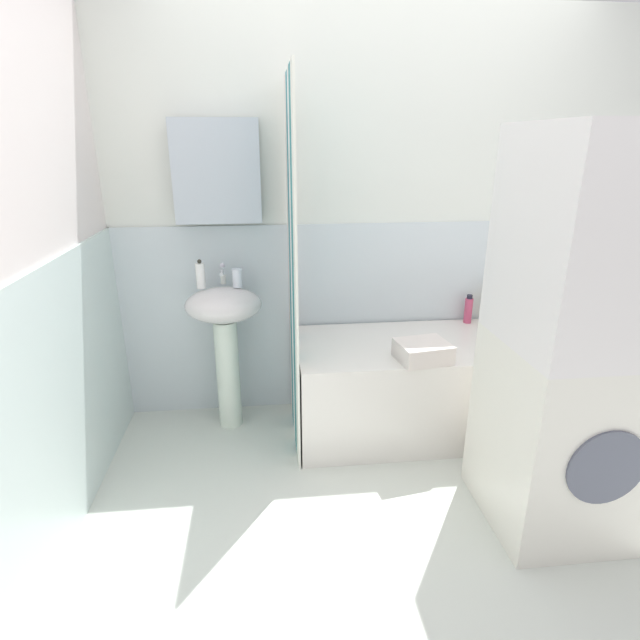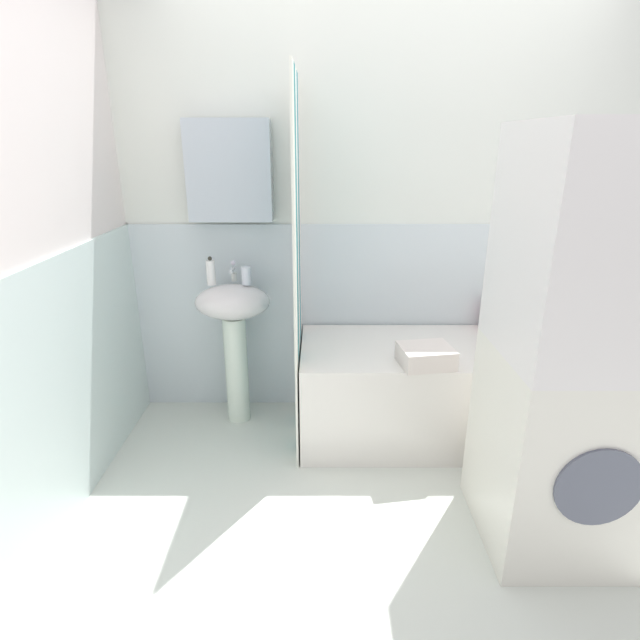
# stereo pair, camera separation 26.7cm
# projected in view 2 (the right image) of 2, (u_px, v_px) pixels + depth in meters

# --- Properties ---
(ground_plane) EXTENTS (4.80, 5.60, 0.04)m
(ground_plane) POSITION_uv_depth(u_px,v_px,m) (403.00, 541.00, 2.25)
(ground_plane) COLOR silver
(wall_back_tiled) EXTENTS (3.60, 0.18, 2.40)m
(wall_back_tiled) POSITION_uv_depth(u_px,v_px,m) (371.00, 233.00, 3.05)
(wall_back_tiled) COLOR silver
(wall_back_tiled) RESTS_ON ground_plane
(wall_left_tiled) EXTENTS (0.07, 1.81, 2.40)m
(wall_left_tiled) POSITION_uv_depth(u_px,v_px,m) (45.00, 276.00, 2.19)
(wall_left_tiled) COLOR silver
(wall_left_tiled) RESTS_ON ground_plane
(sink) EXTENTS (0.44, 0.34, 0.88)m
(sink) POSITION_uv_depth(u_px,v_px,m) (231.00, 324.00, 2.99)
(sink) COLOR silver
(sink) RESTS_ON ground_plane
(faucet) EXTENTS (0.03, 0.12, 0.12)m
(faucet) POSITION_uv_depth(u_px,v_px,m) (231.00, 272.00, 2.97)
(faucet) COLOR silver
(faucet) RESTS_ON sink
(soap_dispenser) EXTENTS (0.05, 0.05, 0.17)m
(soap_dispenser) POSITION_uv_depth(u_px,v_px,m) (208.00, 272.00, 2.91)
(soap_dispenser) COLOR white
(soap_dispenser) RESTS_ON sink
(toothbrush_cup) EXTENTS (0.06, 0.06, 0.11)m
(toothbrush_cup) POSITION_uv_depth(u_px,v_px,m) (244.00, 276.00, 2.92)
(toothbrush_cup) COLOR silver
(toothbrush_cup) RESTS_ON sink
(bathtub) EXTENTS (1.47, 0.71, 0.56)m
(bathtub) POSITION_uv_depth(u_px,v_px,m) (424.00, 390.00, 2.97)
(bathtub) COLOR silver
(bathtub) RESTS_ON ground_plane
(shower_curtain) EXTENTS (0.01, 0.71, 2.00)m
(shower_curtain) POSITION_uv_depth(u_px,v_px,m) (295.00, 272.00, 2.72)
(shower_curtain) COLOR white
(shower_curtain) RESTS_ON ground_plane
(shampoo_bottle) EXTENTS (0.04, 0.04, 0.17)m
(shampoo_bottle) POSITION_uv_depth(u_px,v_px,m) (522.00, 317.00, 3.11)
(shampoo_bottle) COLOR #324D9D
(shampoo_bottle) RESTS_ON bathtub
(body_wash_bottle) EXTENTS (0.04, 0.04, 0.24)m
(body_wash_bottle) POSITION_uv_depth(u_px,v_px,m) (504.00, 311.00, 3.11)
(body_wash_bottle) COLOR gold
(body_wash_bottle) RESTS_ON bathtub
(conditioner_bottle) EXTENTS (0.05, 0.05, 0.19)m
(conditioner_bottle) POSITION_uv_depth(u_px,v_px,m) (481.00, 315.00, 3.12)
(conditioner_bottle) COLOR #C24368
(conditioner_bottle) RESTS_ON bathtub
(towel_folded) EXTENTS (0.30, 0.26, 0.10)m
(towel_folded) POSITION_uv_depth(u_px,v_px,m) (423.00, 356.00, 2.62)
(towel_folded) COLOR silver
(towel_folded) RESTS_ON bathtub
(washer_dryer_stack) EXTENTS (0.60, 0.63, 1.74)m
(washer_dryer_stack) POSITION_uv_depth(u_px,v_px,m) (573.00, 354.00, 2.00)
(washer_dryer_stack) COLOR silver
(washer_dryer_stack) RESTS_ON ground_plane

